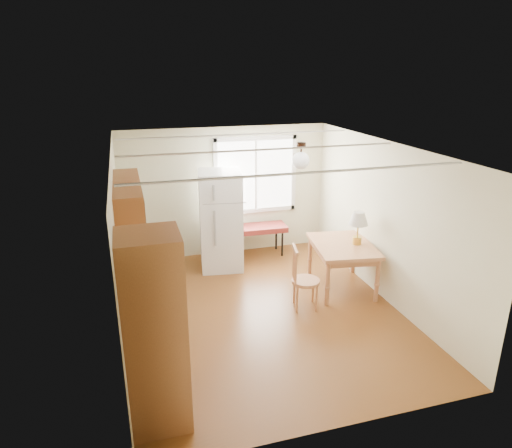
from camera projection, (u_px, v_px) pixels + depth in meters
name	position (u px, v px, depth m)	size (l,w,h in m)	color
room_shell	(264.00, 235.00, 6.58)	(4.60, 5.60, 2.62)	#512A10
kitchen_run	(147.00, 296.00, 5.68)	(0.65, 3.40, 2.20)	brown
window_unit	(256.00, 175.00, 8.88)	(1.64, 0.05, 1.51)	white
pendant_light	(301.00, 160.00, 6.81)	(0.26, 0.26, 0.40)	black
refrigerator	(221.00, 221.00, 8.27)	(0.84, 0.84, 1.82)	silver
bench	(253.00, 230.00, 8.89)	(1.34, 0.54, 0.61)	maroon
dining_table	(343.00, 250.00, 7.53)	(1.13, 1.39, 0.79)	#AE6C43
chair	(300.00, 274.00, 6.92)	(0.46, 0.46, 0.99)	#AE6C43
table_lamp	(358.00, 221.00, 7.37)	(0.32, 0.32, 0.55)	gold
coffee_maker	(148.00, 303.00, 5.12)	(0.19, 0.25, 0.37)	black
kettle	(143.00, 283.00, 5.72)	(0.10, 0.10, 0.20)	red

